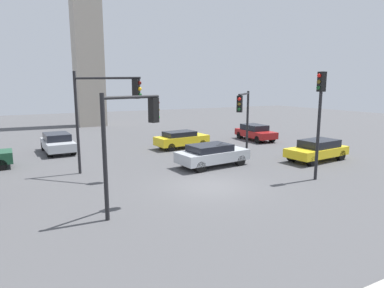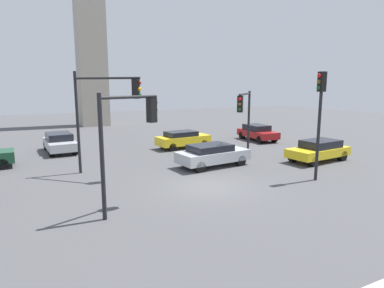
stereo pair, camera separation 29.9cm
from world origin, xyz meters
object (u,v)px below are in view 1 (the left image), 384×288
car_1 (212,154)px  car_5 (58,142)px  traffic_light_3 (104,103)px  car_4 (317,150)px  traffic_light_0 (132,128)px  traffic_light_1 (244,110)px  car_0 (255,132)px  car_2 (181,139)px  traffic_light_2 (320,106)px

car_1 → car_5: (-7.90, 9.04, -0.00)m
traffic_light_3 → car_4: size_ratio=1.26×
traffic_light_0 → car_5: size_ratio=1.06×
car_4 → traffic_light_0: bearing=6.9°
car_4 → traffic_light_1: bearing=-35.7°
traffic_light_0 → traffic_light_3: 5.72m
car_0 → car_2: car_0 is taller
car_1 → car_4: bearing=-20.9°
traffic_light_0 → car_0: bearing=16.2°
car_2 → traffic_light_0: bearing=-129.9°
car_2 → car_4: size_ratio=0.98×
traffic_light_0 → traffic_light_1: size_ratio=1.03×
car_1 → car_4: size_ratio=1.03×
traffic_light_0 → car_4: (13.52, 2.90, -2.60)m
traffic_light_0 → traffic_light_2: size_ratio=0.83×
traffic_light_3 → car_2: size_ratio=1.29×
traffic_light_1 → car_4: 5.54m
traffic_light_3 → car_5: bearing=145.4°
traffic_light_3 → car_0: traffic_light_3 is taller
traffic_light_3 → car_4: traffic_light_3 is taller
traffic_light_0 → car_2: traffic_light_0 is taller
traffic_light_3 → car_2: bearing=81.1°
car_0 → traffic_light_0: bearing=-50.6°
car_0 → car_5: car_5 is taller
traffic_light_0 → traffic_light_2: (9.89, -0.23, 0.54)m
traffic_light_3 → car_0: bearing=65.1°
car_5 → traffic_light_1: bearing=48.4°
car_0 → car_2: bearing=-85.6°
traffic_light_2 → car_5: (-11.22, 14.10, -3.14)m
car_2 → car_5: (-8.90, 2.71, 0.02)m
traffic_light_2 → car_1: 6.82m
traffic_light_1 → car_5: (-10.62, 8.49, -2.58)m
traffic_light_2 → car_0: 13.16m
car_1 → car_2: size_ratio=1.05×
traffic_light_0 → car_1: traffic_light_0 is taller
traffic_light_1 → car_4: (4.23, -2.49, -2.58)m
traffic_light_1 → traffic_light_2: size_ratio=0.81×
traffic_light_1 → car_2: (-1.72, 5.77, -2.60)m
car_1 → traffic_light_1: bearing=6.1°
traffic_light_1 → car_0: traffic_light_1 is taller
traffic_light_1 → car_5: size_ratio=1.03×
traffic_light_1 → car_2: traffic_light_1 is taller
traffic_light_1 → traffic_light_0: bearing=-14.7°
traffic_light_1 → car_2: 6.56m
car_0 → traffic_light_3: bearing=-66.4°
traffic_light_2 → traffic_light_3: size_ratio=0.99×
traffic_light_3 → car_2: traffic_light_3 is taller
traffic_light_2 → car_1: bearing=-54.5°
traffic_light_3 → traffic_light_1: bearing=42.1°
car_0 → car_5: bearing=-96.0°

